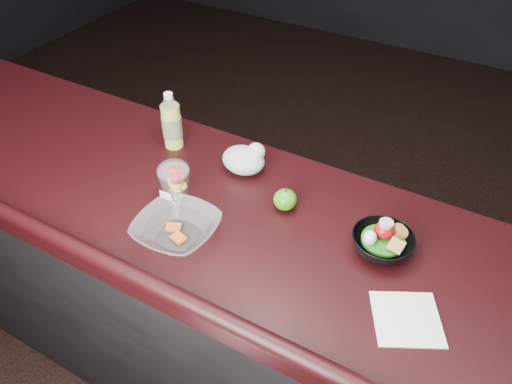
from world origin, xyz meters
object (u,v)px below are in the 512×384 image
(takeout_bowl, at_px, (177,229))
(green_apple, at_px, (285,200))
(lemonade_bottle, at_px, (172,124))
(snack_bowl, at_px, (382,242))
(fruit_cup, at_px, (174,181))

(takeout_bowl, bearing_deg, green_apple, 50.43)
(lemonade_bottle, bearing_deg, snack_bowl, -8.78)
(lemonade_bottle, distance_m, fruit_cup, 0.29)
(fruit_cup, relative_size, snack_bowl, 0.63)
(takeout_bowl, bearing_deg, snack_bowl, 24.14)
(snack_bowl, relative_size, takeout_bowl, 0.93)
(fruit_cup, xyz_separation_m, takeout_bowl, (0.10, -0.13, -0.04))
(lemonade_bottle, distance_m, snack_bowl, 0.81)
(lemonade_bottle, height_order, green_apple, lemonade_bottle)
(green_apple, relative_size, takeout_bowl, 0.31)
(lemonade_bottle, bearing_deg, green_apple, -11.62)
(fruit_cup, relative_size, green_apple, 1.87)
(green_apple, distance_m, takeout_bowl, 0.33)
(lemonade_bottle, relative_size, fruit_cup, 1.50)
(green_apple, xyz_separation_m, snack_bowl, (0.31, -0.02, -0.00))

